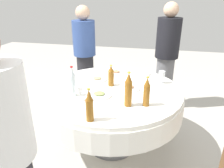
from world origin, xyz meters
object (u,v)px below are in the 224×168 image
(plate_east, at_px, (97,79))
(person_outer, at_px, (85,55))
(bottle_clear_far, at_px, (73,82))
(plate_north, at_px, (129,88))
(bottle_amber_near, at_px, (147,92))
(bottle_amber_right, at_px, (111,76))
(plate_south, at_px, (99,95))
(dining_table, at_px, (112,100))
(person_near, at_px, (166,56))
(plate_west, at_px, (116,73))
(bottle_amber_rear, at_px, (128,90))
(wine_glass_far, at_px, (79,90))
(wine_glass_right, at_px, (162,75))
(bottle_amber_outer, at_px, (89,106))
(person_rear, at_px, (6,163))

(plate_east, bearing_deg, person_outer, -61.92)
(bottle_clear_far, distance_m, plate_north, 0.60)
(bottle_amber_near, xyz_separation_m, person_outer, (1.04, -1.33, -0.07))
(bottle_amber_right, relative_size, person_outer, 0.15)
(bottle_clear_far, bearing_deg, plate_south, -168.61)
(dining_table, relative_size, person_near, 0.95)
(bottle_clear_far, relative_size, plate_south, 1.25)
(bottle_clear_far, relative_size, plate_east, 1.41)
(bottle_amber_near, bearing_deg, dining_table, -38.38)
(bottle_amber_right, distance_m, plate_west, 0.40)
(bottle_amber_rear, height_order, wine_glass_far, bottle_amber_rear)
(bottle_amber_right, relative_size, wine_glass_right, 1.66)
(plate_east, bearing_deg, person_near, -130.30)
(bottle_amber_right, relative_size, plate_north, 1.05)
(plate_north, bearing_deg, bottle_amber_rear, 96.55)
(bottle_amber_near, bearing_deg, wine_glass_right, -103.00)
(bottle_amber_near, distance_m, person_outer, 1.69)
(bottle_amber_outer, xyz_separation_m, person_near, (-0.61, -1.78, -0.04))
(bottle_clear_far, bearing_deg, wine_glass_right, -148.53)
(plate_north, bearing_deg, person_outer, -49.71)
(bottle_amber_near, bearing_deg, bottle_amber_rear, 13.01)
(bottle_amber_rear, relative_size, bottle_amber_outer, 1.16)
(bottle_amber_near, distance_m, wine_glass_far, 0.62)
(bottle_clear_far, xyz_separation_m, person_outer, (0.33, -1.28, -0.08))
(bottle_amber_rear, xyz_separation_m, person_rear, (0.53, 0.94, -0.07))
(bottle_amber_near, relative_size, person_rear, 0.18)
(bottle_amber_outer, height_order, plate_north, bottle_amber_outer)
(bottle_amber_outer, height_order, person_near, person_near)
(plate_north, distance_m, plate_west, 0.49)
(bottle_amber_rear, distance_m, bottle_amber_outer, 0.40)
(plate_east, distance_m, person_rear, 1.48)
(plate_south, height_order, plate_east, same)
(bottle_amber_rear, xyz_separation_m, wine_glass_right, (-0.29, -0.60, -0.05))
(plate_south, relative_size, plate_east, 1.12)
(bottle_amber_rear, bearing_deg, bottle_amber_outer, 50.20)
(person_near, bearing_deg, plate_south, -89.36)
(dining_table, distance_m, person_rear, 1.33)
(dining_table, relative_size, bottle_amber_rear, 4.65)
(bottle_amber_rear, relative_size, plate_west, 1.53)
(dining_table, xyz_separation_m, plate_east, (0.22, -0.20, 0.16))
(wine_glass_far, bearing_deg, person_outer, -72.75)
(bottle_amber_right, xyz_separation_m, plate_north, (-0.21, 0.05, -0.10))
(person_outer, bearing_deg, bottle_amber_right, -89.13)
(person_near, relative_size, person_rear, 1.00)
(bottle_amber_near, xyz_separation_m, wine_glass_right, (-0.13, -0.57, -0.03))
(bottle_clear_far, distance_m, plate_south, 0.29)
(plate_north, bearing_deg, wine_glass_right, -144.59)
(plate_west, bearing_deg, bottle_amber_near, 119.35)
(wine_glass_far, height_order, person_rear, person_rear)
(dining_table, distance_m, bottle_amber_rear, 0.50)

